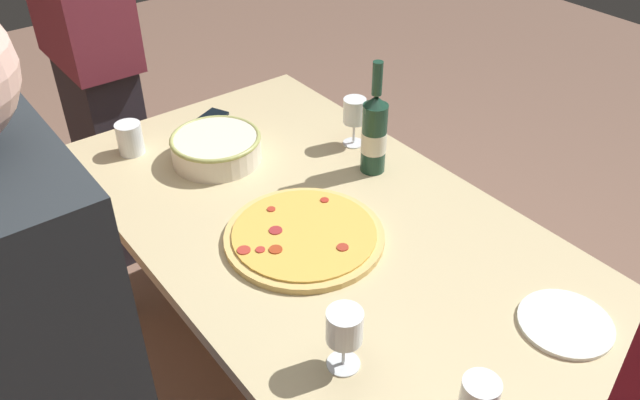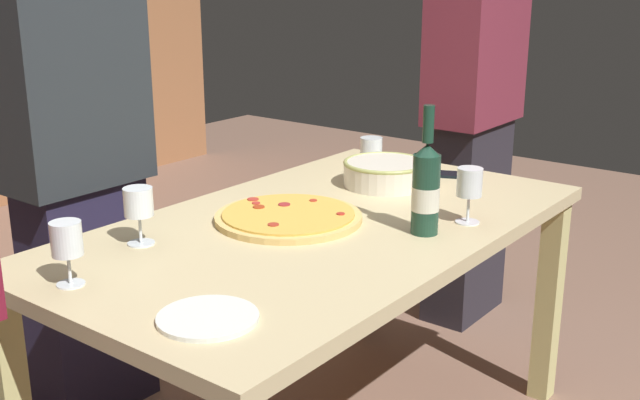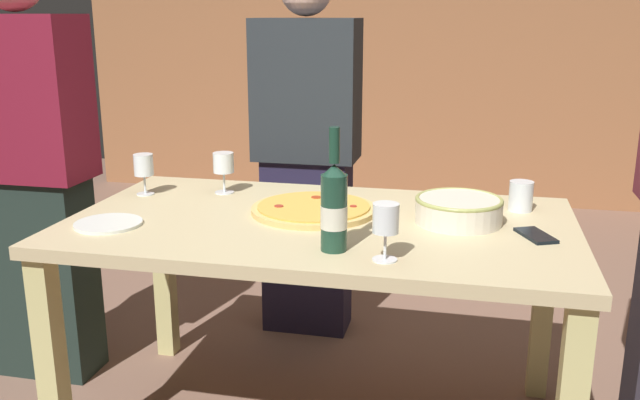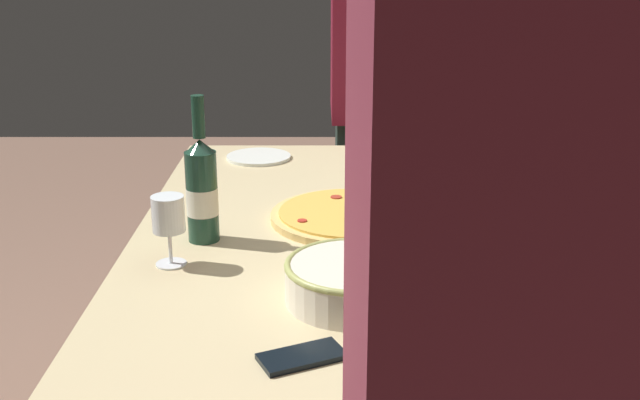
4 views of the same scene
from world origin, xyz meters
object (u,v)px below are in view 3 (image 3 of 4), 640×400
at_px(person_host, 33,173).
at_px(person_guest_left, 307,155).
at_px(wine_bottle, 334,206).
at_px(dining_table, 320,247).
at_px(wine_glass_by_bottle, 224,165).
at_px(wine_glass_far_left, 386,222).
at_px(serving_bowl, 459,209).
at_px(pizza, 314,209).
at_px(cup_amber, 521,196).
at_px(wine_glass_near_pizza, 144,167).
at_px(cell_phone, 536,235).
at_px(side_plate, 108,224).

distance_m(person_host, person_guest_left, 1.09).
bearing_deg(wine_bottle, dining_table, 110.27).
height_order(wine_glass_by_bottle, wine_glass_far_left, wine_glass_far_left).
bearing_deg(serving_bowl, pizza, 178.10).
relative_size(dining_table, cup_amber, 16.08).
bearing_deg(wine_glass_near_pizza, person_guest_left, 52.76).
distance_m(dining_table, wine_bottle, 0.37).
distance_m(dining_table, person_guest_left, 0.82).
xyz_separation_m(serving_bowl, person_host, (-1.57, 0.10, 0.01)).
bearing_deg(person_guest_left, cell_phone, 31.15).
bearing_deg(serving_bowl, wine_bottle, -134.08).
bearing_deg(pizza, wine_glass_near_pizza, 171.98).
height_order(side_plate, person_host, person_host).
height_order(wine_bottle, cup_amber, wine_bottle).
relative_size(wine_glass_far_left, side_plate, 0.75).
height_order(dining_table, wine_glass_near_pizza, wine_glass_near_pizza).
bearing_deg(cell_phone, wine_glass_by_bottle, -39.85).
xyz_separation_m(wine_glass_far_left, person_host, (-1.39, 0.49, -0.05)).
height_order(wine_bottle, side_plate, wine_bottle).
height_order(wine_glass_by_bottle, person_host, person_host).
bearing_deg(serving_bowl, wine_glass_by_bottle, 167.22).
relative_size(serving_bowl, wine_glass_by_bottle, 1.82).
height_order(serving_bowl, wine_bottle, wine_bottle).
distance_m(dining_table, cup_amber, 0.69).
xyz_separation_m(wine_glass_near_pizza, wine_glass_far_left, (0.94, -0.50, 0.01)).
height_order(pizza, side_plate, pizza).
height_order(pizza, wine_glass_near_pizza, wine_glass_near_pizza).
bearing_deg(wine_glass_by_bottle, pizza, -25.05).
relative_size(wine_glass_far_left, person_host, 0.10).
bearing_deg(wine_glass_near_pizza, cell_phone, -8.59).
height_order(serving_bowl, side_plate, serving_bowl).
relative_size(wine_bottle, side_plate, 1.65).
bearing_deg(dining_table, wine_glass_near_pizza, 165.91).
bearing_deg(person_guest_left, wine_bottle, 0.94).
height_order(wine_bottle, wine_glass_by_bottle, wine_bottle).
xyz_separation_m(cup_amber, cell_phone, (0.03, -0.29, -0.04)).
bearing_deg(cup_amber, dining_table, -157.91).
relative_size(cell_phone, person_host, 0.09).
xyz_separation_m(cell_phone, person_guest_left, (-0.89, 0.81, 0.04)).
bearing_deg(dining_table, pizza, 115.86).
bearing_deg(person_guest_left, cup_amber, 42.12).
bearing_deg(pizza, side_plate, -154.50).
xyz_separation_m(dining_table, wine_glass_far_left, (0.25, -0.32, 0.20)).
bearing_deg(dining_table, side_plate, -162.39).
relative_size(pizza, wine_glass_by_bottle, 2.76).
distance_m(wine_glass_far_left, person_host, 1.47).
relative_size(dining_table, serving_bowl, 5.86).
distance_m(serving_bowl, wine_glass_near_pizza, 1.13).
distance_m(wine_glass_by_bottle, side_plate, 0.51).
height_order(dining_table, wine_glass_far_left, wine_glass_far_left).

